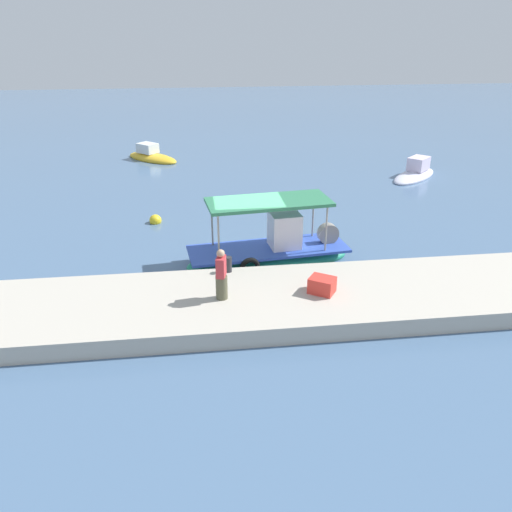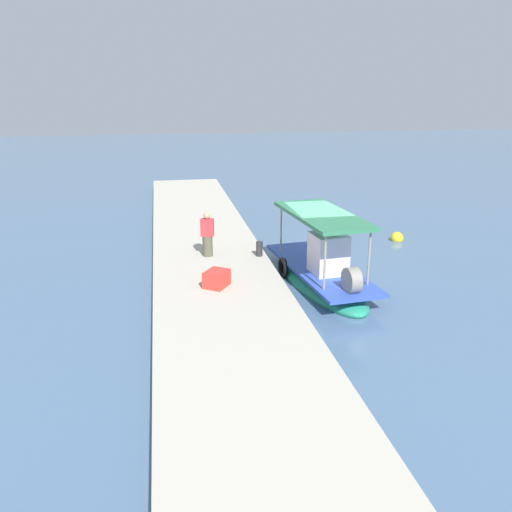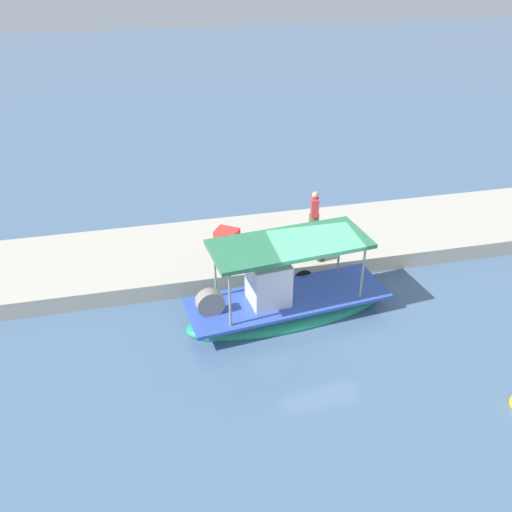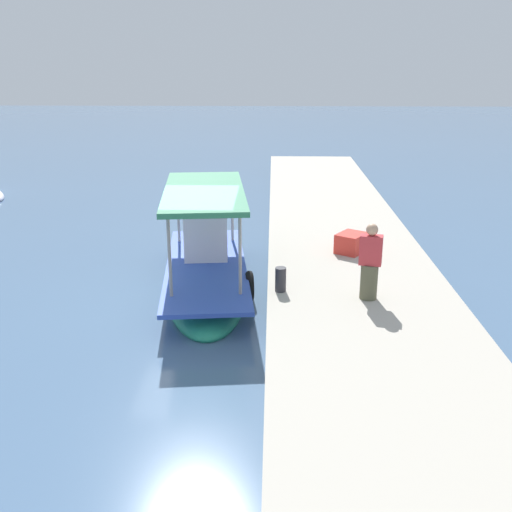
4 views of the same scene
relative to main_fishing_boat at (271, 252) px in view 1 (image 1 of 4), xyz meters
The scene contains 9 objects.
ground_plane 1.04m from the main_fishing_boat, 152.85° to the left, with size 120.00×120.00×0.00m, color slate.
dock_quay 3.70m from the main_fishing_boat, 103.22° to the right, with size 36.00×4.13×0.58m, color #BBB3A4.
main_fishing_boat is the anchor object (origin of this frame).
fisherman_near_bollard 4.34m from the main_fishing_boat, 119.77° to the right, with size 0.44×0.51×1.64m.
mooring_bollard 2.57m from the main_fishing_boat, 133.92° to the right, with size 0.24×0.24×0.54m, color #2D2D33.
cargo_crate 3.88m from the main_fishing_boat, 73.98° to the right, with size 0.77×0.62×0.51m, color red.
marker_buoy 6.75m from the main_fishing_boat, 133.17° to the left, with size 0.56×0.56×0.56m.
moored_boat_near 18.12m from the main_fishing_boat, 107.51° to the left, with size 4.15×4.08×1.30m.
moored_boat_mid 15.02m from the main_fishing_boat, 46.29° to the left, with size 4.26×4.13×1.39m.
Camera 1 is at (-1.99, -18.26, 8.37)m, focal length 36.27 mm.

